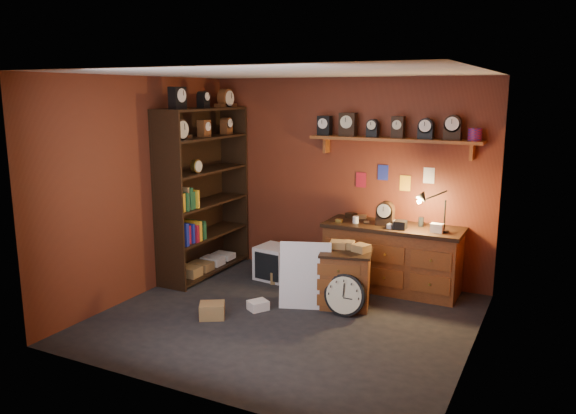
# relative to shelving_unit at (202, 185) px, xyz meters

# --- Properties ---
(floor) EXTENTS (4.00, 4.00, 0.00)m
(floor) POSITION_rel_shelving_unit_xyz_m (1.79, -0.98, -1.25)
(floor) COLOR black
(floor) RESTS_ON ground
(room_shell) EXTENTS (4.02, 3.62, 2.71)m
(room_shell) POSITION_rel_shelving_unit_xyz_m (1.84, -0.87, 0.47)
(room_shell) COLOR maroon
(room_shell) RESTS_ON ground
(shelving_unit) EXTENTS (0.47, 1.60, 2.58)m
(shelving_unit) POSITION_rel_shelving_unit_xyz_m (0.00, 0.00, 0.00)
(shelving_unit) COLOR black
(shelving_unit) RESTS_ON ground
(workbench) EXTENTS (1.74, 0.66, 1.36)m
(workbench) POSITION_rel_shelving_unit_xyz_m (2.58, 0.49, -0.78)
(workbench) COLOR brown
(workbench) RESTS_ON ground
(low_cabinet) EXTENTS (0.70, 0.63, 0.76)m
(low_cabinet) POSITION_rel_shelving_unit_xyz_m (2.25, -0.32, -0.88)
(low_cabinet) COLOR brown
(low_cabinet) RESTS_ON ground
(big_round_clock) EXTENTS (0.48, 0.16, 0.49)m
(big_round_clock) POSITION_rel_shelving_unit_xyz_m (2.34, -0.57, -1.02)
(big_round_clock) COLOR black
(big_round_clock) RESTS_ON ground
(white_panel) EXTENTS (0.62, 0.36, 0.80)m
(white_panel) POSITION_rel_shelving_unit_xyz_m (1.84, -0.56, -1.25)
(white_panel) COLOR silver
(white_panel) RESTS_ON ground
(mini_fridge) EXTENTS (0.48, 0.50, 0.46)m
(mini_fridge) POSITION_rel_shelving_unit_xyz_m (1.02, 0.20, -1.03)
(mini_fridge) COLOR silver
(mini_fridge) RESTS_ON ground
(floor_box_a) EXTENTS (0.36, 0.34, 0.17)m
(floor_box_a) POSITION_rel_shelving_unit_xyz_m (1.04, -1.33, -1.17)
(floor_box_a) COLOR olive
(floor_box_a) RESTS_ON ground
(floor_box_b) EXTENTS (0.27, 0.28, 0.11)m
(floor_box_b) POSITION_rel_shelving_unit_xyz_m (1.38, -0.89, -1.20)
(floor_box_b) COLOR white
(floor_box_b) RESTS_ON ground
(floor_box_c) EXTENTS (0.28, 0.26, 0.16)m
(floor_box_c) POSITION_rel_shelving_unit_xyz_m (1.15, 0.07, -1.17)
(floor_box_c) COLOR olive
(floor_box_c) RESTS_ON ground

